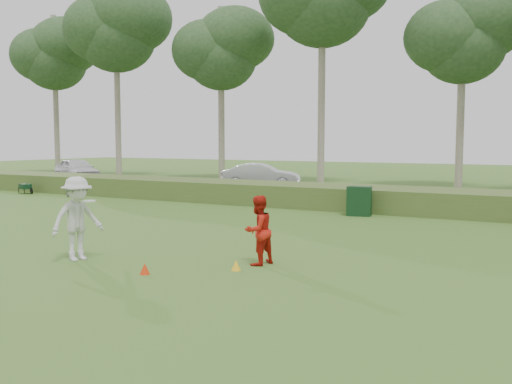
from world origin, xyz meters
The scene contains 15 objects.
ground centered at (0.00, 0.00, 0.00)m, with size 120.00×120.00×0.00m, color #376220.
reed_strip centered at (0.00, 12.00, 0.45)m, with size 80.00×3.00×0.90m, color #415C25.
park_road centered at (0.00, 17.00, 0.03)m, with size 80.00×6.00×0.06m, color #2D2D2D.
tree_0 centered at (-30.00, 23.50, 9.72)m, with size 6.76×6.76×13.00m.
tree_1 centered at (-22.00, 22.20, 10.85)m, with size 7.54×7.54×14.50m.
tree_2 centered at (-14.00, 24.00, 8.97)m, with size 6.50×6.50×12.00m.
tree_4 centered at (2.00, 24.50, 8.59)m, with size 6.24×6.24×11.50m.
player_white centered at (-2.06, -0.73, 0.97)m, with size 1.05×1.40×1.93m.
player_red centered at (1.81, 0.87, 0.77)m, with size 0.75×0.59×1.55m, color red.
cone_orange centered at (0.20, -1.07, 0.12)m, with size 0.21×0.21×0.23m, color red.
cone_yellow centered at (1.67, 0.14, 0.11)m, with size 0.20×0.20×0.22m, color yellow.
utility_cabinet centered at (1.02, 9.93, 0.54)m, with size 0.87×0.54×1.08m, color #103218.
wheelbarrow centered at (-17.00, 9.82, 0.37)m, with size 1.08×0.73×0.51m.
car_left centered at (-20.61, 16.75, 0.84)m, with size 1.85×4.60×1.57m, color white.
car_mid centered at (-7.41, 17.79, 0.78)m, with size 1.52×4.37×1.44m, color silver.
Camera 1 is at (7.87, -10.04, 2.75)m, focal length 40.00 mm.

